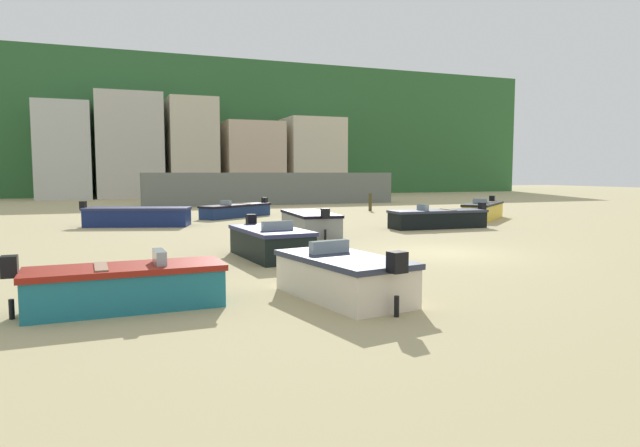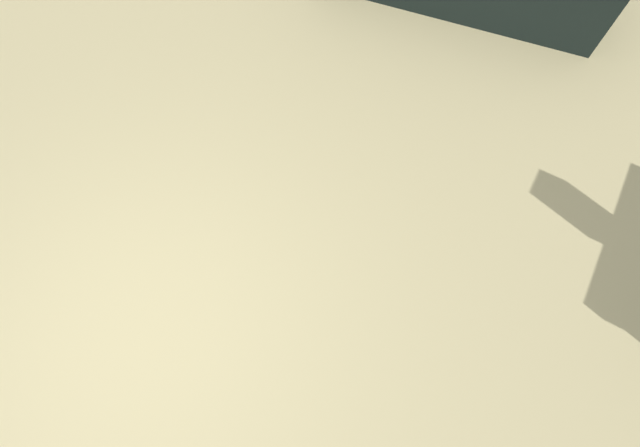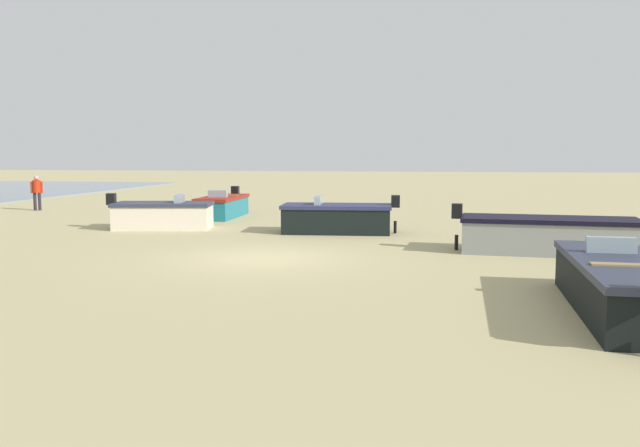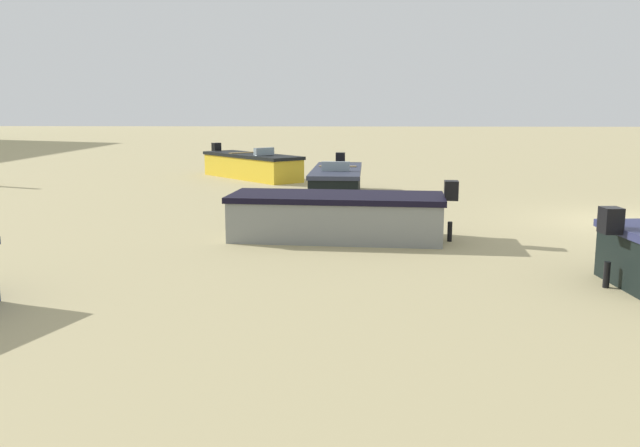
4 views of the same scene
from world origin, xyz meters
name	(u,v)px [view 4 (image 4 of 4)]	position (x,y,z in m)	size (l,w,h in m)	color
ground_plane	(640,224)	(0.00, 0.00, 0.00)	(160.00, 160.00, 0.00)	tan
boat_grey_0	(337,216)	(-2.11, 7.26, 0.48)	(2.11, 4.83, 1.27)	gray
boat_black_1	(337,182)	(4.58, 7.34, 0.46)	(5.13, 1.65, 1.21)	black
boat_yellow_6	(251,166)	(9.88, 10.75, 0.49)	(4.76, 4.42, 1.28)	gold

